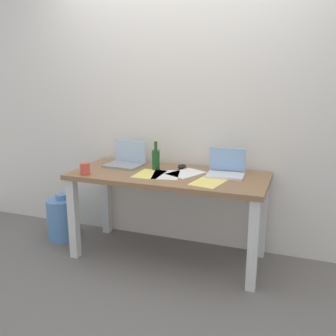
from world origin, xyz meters
TOP-DOWN VIEW (x-y plane):
  - ground_plane at (0.00, 0.00)m, footprint 8.00×8.00m
  - back_wall at (0.00, 0.40)m, footprint 5.20×0.08m
  - desk at (0.00, 0.00)m, footprint 1.61×0.68m
  - laptop_left at (-0.46, 0.15)m, footprint 0.33×0.27m
  - laptop_right at (0.46, 0.12)m, footprint 0.30×0.24m
  - beer_bottle at (-0.15, 0.10)m, footprint 0.07×0.07m
  - computer_mouse at (0.05, 0.22)m, footprint 0.08×0.11m
  - coffee_mug at (-0.63, -0.25)m, footprint 0.08×0.08m
  - paper_sheet_front_right at (0.37, -0.12)m, footprint 0.26×0.33m
  - paper_yellow_folder at (-0.14, -0.06)m, footprint 0.21×0.30m
  - paper_sheet_center at (-0.01, -0.04)m, footprint 0.28×0.34m
  - paper_sheet_near_back at (0.13, 0.07)m, footprint 0.32×0.36m
  - water_cooler_jug at (-1.07, 0.01)m, footprint 0.28×0.28m

SIDE VIEW (x-z plane):
  - ground_plane at x=0.00m, z-range 0.00..0.00m
  - water_cooler_jug at x=-1.07m, z-range -0.02..0.42m
  - desk at x=0.00m, z-range 0.26..1.00m
  - paper_sheet_front_right at x=0.37m, z-range 0.74..0.74m
  - paper_yellow_folder at x=-0.14m, z-range 0.74..0.74m
  - paper_sheet_center at x=-0.01m, z-range 0.74..0.74m
  - paper_sheet_near_back at x=0.13m, z-range 0.74..0.74m
  - computer_mouse at x=0.05m, z-range 0.74..0.77m
  - laptop_left at x=-0.46m, z-range 0.67..0.89m
  - coffee_mug at x=-0.63m, z-range 0.74..0.83m
  - laptop_right at x=0.46m, z-range 0.68..0.89m
  - beer_bottle at x=-0.15m, z-range 0.71..0.96m
  - back_wall at x=0.00m, z-range 0.00..2.60m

